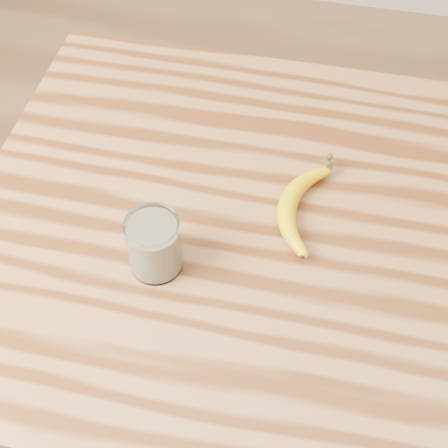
# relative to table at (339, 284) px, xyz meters

# --- Properties ---
(table) EXTENTS (1.20, 0.80, 0.90)m
(table) POSITION_rel_table_xyz_m (0.00, 0.00, 0.00)
(table) COLOR #936038
(table) RESTS_ON ground
(smoothie_glass) EXTENTS (0.08, 0.08, 0.10)m
(smoothie_glass) POSITION_rel_table_xyz_m (-0.28, -0.11, 0.18)
(smoothie_glass) COLOR white
(smoothie_glass) RESTS_ON table
(banana) EXTENTS (0.11, 0.26, 0.03)m
(banana) POSITION_rel_table_xyz_m (-0.11, 0.03, 0.15)
(banana) COLOR #DCAF00
(banana) RESTS_ON table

